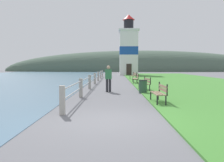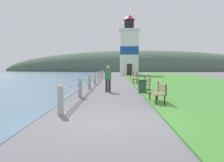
% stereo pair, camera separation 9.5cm
% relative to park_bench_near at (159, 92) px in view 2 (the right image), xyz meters
% --- Properties ---
extents(ground_plane, '(160.00, 160.00, 0.00)m').
position_rel_park_bench_near_xyz_m(ground_plane, '(-2.21, -3.66, -0.54)').
color(ground_plane, slate).
extents(grass_verge, '(12.00, 52.57, 0.06)m').
position_rel_park_bench_near_xyz_m(grass_verge, '(5.57, 13.86, -0.51)').
color(grass_verge, '#428433').
rests_on(grass_verge, ground_plane).
extents(seawall_railing, '(0.18, 28.97, 1.04)m').
position_rel_park_bench_near_xyz_m(seawall_railing, '(-3.90, 11.73, 0.07)').
color(seawall_railing, '#A8A399').
rests_on(seawall_railing, ground_plane).
extents(park_bench_near, '(0.52, 1.65, 0.94)m').
position_rel_park_bench_near_xyz_m(park_bench_near, '(0.00, 0.00, 0.00)').
color(park_bench_near, '#846B51').
rests_on(park_bench_near, ground_plane).
extents(park_bench_midway, '(0.67, 1.68, 0.94)m').
position_rel_park_bench_near_xyz_m(park_bench_midway, '(0.08, 5.96, -0.00)').
color(park_bench_midway, '#846B51').
rests_on(park_bench_midway, ground_plane).
extents(park_bench_far, '(0.52, 2.01, 0.94)m').
position_rel_park_bench_near_xyz_m(park_bench_far, '(0.00, 12.59, 0.00)').
color(park_bench_far, '#846B51').
rests_on(park_bench_far, ground_plane).
extents(park_bench_by_lighthouse, '(0.70, 1.77, 0.94)m').
position_rel_park_bench_near_xyz_m(park_bench_by_lighthouse, '(0.22, 18.46, 0.00)').
color(park_bench_by_lighthouse, '#846B51').
rests_on(park_bench_by_lighthouse, ground_plane).
extents(lighthouse, '(3.62, 3.62, 10.70)m').
position_rel_park_bench_near_xyz_m(lighthouse, '(0.43, 33.37, 4.06)').
color(lighthouse, white).
rests_on(lighthouse, ground_plane).
extents(person_strolling, '(0.43, 0.24, 1.73)m').
position_rel_park_bench_near_xyz_m(person_strolling, '(-2.46, 4.89, 0.40)').
color(person_strolling, '#28282D').
rests_on(person_strolling, ground_plane).
extents(trash_bin, '(0.54, 0.54, 0.84)m').
position_rel_park_bench_near_xyz_m(trash_bin, '(-0.29, 4.17, -0.11)').
color(trash_bin, '#2D5138').
rests_on(trash_bin, ground_plane).
extents(distant_hillside, '(80.00, 16.00, 12.00)m').
position_rel_park_bench_near_xyz_m(distant_hillside, '(5.79, 61.38, -0.54)').
color(distant_hillside, '#475B4C').
rests_on(distant_hillside, ground_plane).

